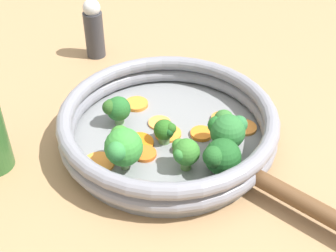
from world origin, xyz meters
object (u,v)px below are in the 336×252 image
mushroom_piece_0 (181,146)px  carrot_slice_8 (245,127)px  carrot_slice_1 (201,134)px  broccoli_floret_5 (185,152)px  carrot_slice_4 (159,123)px  broccoli_floret_3 (165,131)px  salt_shaker (94,29)px  carrot_slice_2 (136,104)px  skillet (168,138)px  carrot_slice_3 (98,163)px  broccoli_floret_2 (220,157)px  broccoli_floret_0 (123,146)px  broccoli_floret_4 (116,109)px  carrot_slice_6 (145,154)px  carrot_slice_0 (222,119)px  carrot_slice_5 (170,131)px  broccoli_floret_1 (227,129)px  carrot_slice_7 (137,142)px

mushroom_piece_0 → carrot_slice_8: bearing=179.4°
carrot_slice_1 → broccoli_floret_5: 0.07m
carrot_slice_4 → carrot_slice_8: (-0.10, 0.06, 0.00)m
carrot_slice_1 → broccoli_floret_3: (0.05, -0.01, 0.02)m
salt_shaker → carrot_slice_2: bearing=88.8°
skillet → carrot_slice_3: 0.11m
broccoli_floret_5 → carrot_slice_3: bearing=-29.4°
broccoli_floret_5 → broccoli_floret_2: bearing=141.2°
broccoli_floret_0 → broccoli_floret_2: size_ratio=1.12×
broccoli_floret_0 → broccoli_floret_5: bearing=153.0°
broccoli_floret_4 → mushroom_piece_0: 0.11m
carrot_slice_4 → broccoli_floret_3: 0.04m
broccoli_floret_3 → carrot_slice_1: bearing=170.2°
carrot_slice_1 → carrot_slice_6: bearing=2.1°
carrot_slice_0 → carrot_slice_3: (0.19, 0.01, 0.00)m
carrot_slice_5 → carrot_slice_8: 0.10m
carrot_slice_3 → salt_shaker: (-0.10, -0.28, 0.04)m
carrot_slice_1 → carrot_slice_4: size_ratio=0.95×
mushroom_piece_0 → carrot_slice_0: bearing=-160.1°
skillet → broccoli_floret_3: broccoli_floret_3 is taller
carrot_slice_3 → broccoli_floret_0: (-0.03, 0.02, 0.03)m
carrot_slice_0 → broccoli_floret_0: (0.16, 0.03, 0.03)m
broccoli_floret_3 → salt_shaker: 0.28m
carrot_slice_1 → carrot_slice_8: size_ratio=0.90×
salt_shaker → skillet: bearing=91.7°
carrot_slice_4 → broccoli_floret_5: size_ratio=0.73×
broccoli_floret_0 → salt_shaker: 0.31m
broccoli_floret_1 → broccoli_floret_5: 0.06m
carrot_slice_5 → carrot_slice_7: size_ratio=0.86×
carrot_slice_0 → carrot_slice_4: bearing=-20.7°
carrot_slice_8 → broccoli_floret_5: size_ratio=0.77×
carrot_slice_1 → carrot_slice_3: bearing=-2.8°
carrot_slice_2 → carrot_slice_7: 0.09m
broccoli_floret_4 → carrot_slice_2: bearing=-146.7°
carrot_slice_0 → carrot_slice_7: bearing=-3.1°
broccoli_floret_4 → salt_shaker: bearing=-101.6°
carrot_slice_2 → carrot_slice_1: bearing=116.9°
carrot_slice_6 → broccoli_floret_4: broccoli_floret_4 is taller
skillet → broccoli_floret_1: size_ratio=4.87×
salt_shaker → carrot_slice_7: bearing=82.2°
carrot_slice_5 → mushroom_piece_0: 0.04m
broccoli_floret_1 → broccoli_floret_3: (0.06, -0.05, -0.02)m
carrot_slice_1 → carrot_slice_8: (-0.06, 0.01, -0.00)m
carrot_slice_1 → carrot_slice_0: bearing=-159.5°
carrot_slice_1 → carrot_slice_5: carrot_slice_1 is taller
skillet → carrot_slice_1: 0.05m
carrot_slice_2 → broccoli_floret_3: (-0.00, 0.09, 0.02)m
broccoli_floret_2 → broccoli_floret_4: broccoli_floret_2 is taller
carrot_slice_0 → broccoli_floret_3: (0.09, 0.01, 0.02)m
carrot_slice_2 → carrot_slice_3: (0.09, 0.10, -0.00)m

